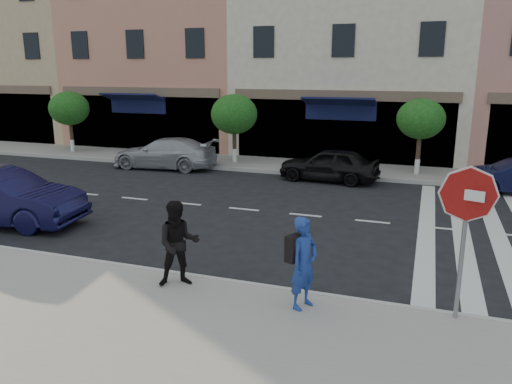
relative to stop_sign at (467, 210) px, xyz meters
name	(u,v)px	position (x,y,z in m)	size (l,w,h in m)	color
ground	(264,262)	(-4.03, 1.67, -2.09)	(120.00, 120.00, 0.00)	black
sidewalk_near	(192,341)	(-4.03, -2.08, -2.01)	(60.00, 4.50, 0.15)	gray
sidewalk_far	(344,170)	(-4.03, 12.67, -2.01)	(60.00, 3.00, 0.15)	gray
building_west_far	(27,42)	(-26.03, 18.67, 3.91)	(12.00, 9.00, 12.00)	#CFAD84
building_west_mid	(176,21)	(-15.03, 18.67, 4.91)	(10.00, 9.00, 14.00)	tan
building_centre	(358,45)	(-4.53, 18.67, 3.41)	(11.00, 9.00, 11.00)	beige
street_tree_wa	(69,109)	(-18.03, 12.47, 0.24)	(2.00, 2.00, 3.05)	#473323
street_tree_wb	(234,114)	(-9.03, 12.47, 0.22)	(2.10, 2.10, 3.06)	#473323
street_tree_c	(421,119)	(-1.03, 12.47, 0.27)	(1.90, 1.90, 3.04)	#473323
stop_sign	(467,210)	(0.00, 0.00, 0.00)	(0.90, 0.34, 2.68)	gray
photographer	(304,263)	(-2.60, -0.45, -1.09)	(0.62, 0.40, 1.69)	navy
walker	(178,244)	(-5.15, -0.33, -1.08)	(0.84, 0.65, 1.72)	black
car_near_mid	(0,197)	(-12.03, 1.97, -1.30)	(1.66, 4.77, 1.57)	black
car_far_left	(165,153)	(-11.69, 10.77, -1.41)	(1.89, 4.64, 1.35)	#A6A5AB
car_far_mid	(329,165)	(-4.29, 10.58, -1.43)	(1.56, 3.88, 1.32)	black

